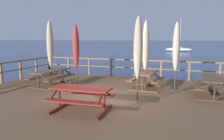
# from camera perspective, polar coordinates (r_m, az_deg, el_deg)

# --- Properties ---
(ground_plane) EXTENTS (600.00, 600.00, 0.00)m
(ground_plane) POSITION_cam_1_polar(r_m,az_deg,el_deg) (9.02, -1.64, -11.36)
(ground_plane) COLOR navy
(wooden_deck) EXTENTS (12.45, 9.85, 0.69)m
(wooden_deck) POSITION_cam_1_polar(r_m,az_deg,el_deg) (8.91, -1.65, -9.25)
(wooden_deck) COLOR brown
(wooden_deck) RESTS_ON ground
(railing_waterside_far) EXTENTS (12.25, 0.10, 1.09)m
(railing_waterside_far) POSITION_cam_1_polar(r_m,az_deg,el_deg) (13.15, 6.05, 1.20)
(railing_waterside_far) COLOR brown
(railing_waterside_far) RESTS_ON wooden_deck
(picnic_table_front_left) EXTENTS (1.45, 2.07, 0.78)m
(picnic_table_front_left) POSITION_cam_1_polar(r_m,az_deg,el_deg) (9.75, 24.56, -2.97)
(picnic_table_front_left) COLOR brown
(picnic_table_front_left) RESTS_ON wooden_deck
(picnic_table_back_right) EXTENTS (2.01, 1.50, 0.78)m
(picnic_table_back_right) POSITION_cam_1_polar(r_m,az_deg,el_deg) (7.19, -8.00, -6.09)
(picnic_table_back_right) COLOR maroon
(picnic_table_back_right) RESTS_ON wooden_deck
(picnic_table_mid_centre) EXTENTS (1.54, 2.26, 0.78)m
(picnic_table_mid_centre) POSITION_cam_1_polar(r_m,az_deg,el_deg) (11.29, -15.41, -1.06)
(picnic_table_mid_centre) COLOR brown
(picnic_table_mid_centre) RESTS_ON wooden_deck
(picnic_table_back_left) EXTENTS (1.47, 1.73, 0.78)m
(picnic_table_back_left) POSITION_cam_1_polar(r_m,az_deg,el_deg) (10.32, 8.79, -1.80)
(picnic_table_back_left) COLOR brown
(picnic_table_back_left) RESTS_ON wooden_deck
(patio_umbrella_tall_mid_left) EXTENTS (0.32, 0.32, 3.05)m
(patio_umbrella_tall_mid_left) POSITION_cam_1_polar(r_m,az_deg,el_deg) (10.20, 16.32, 5.70)
(patio_umbrella_tall_mid_left) COLOR #4C3828
(patio_umbrella_tall_mid_left) RESTS_ON wooden_deck
(patio_umbrella_tall_back_right) EXTENTS (0.32, 0.32, 3.09)m
(patio_umbrella_tall_back_right) POSITION_cam_1_polar(r_m,az_deg,el_deg) (7.82, 6.78, 5.51)
(patio_umbrella_tall_back_right) COLOR #4C3828
(patio_umbrella_tall_back_right) RESTS_ON wooden_deck
(patio_umbrella_tall_back_left) EXTENTS (0.32, 0.32, 3.19)m
(patio_umbrella_tall_back_left) POSITION_cam_1_polar(r_m,az_deg,el_deg) (11.25, -15.73, 6.38)
(patio_umbrella_tall_back_left) COLOR #4C3828
(patio_umbrella_tall_back_left) RESTS_ON wooden_deck
(patio_umbrella_short_mid) EXTENTS (0.32, 0.32, 3.13)m
(patio_umbrella_short_mid) POSITION_cam_1_polar(r_m,az_deg,el_deg) (10.12, 8.71, 6.23)
(patio_umbrella_short_mid) COLOR #4C3828
(patio_umbrella_short_mid) RESTS_ON wooden_deck
(patio_umbrella_tall_mid_right) EXTENTS (0.32, 0.32, 2.99)m
(patio_umbrella_tall_mid_right) POSITION_cam_1_polar(r_m,az_deg,el_deg) (10.98, -9.32, 5.89)
(patio_umbrella_tall_mid_right) COLOR #4C3828
(patio_umbrella_tall_mid_right) RESTS_ON wooden_deck
(sailboat_distant) EXTENTS (6.13, 2.23, 7.72)m
(sailboat_distant) POSITION_cam_1_polar(r_m,az_deg,el_deg) (53.41, 16.83, 5.16)
(sailboat_distant) COLOR silver
(sailboat_distant) RESTS_ON ground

